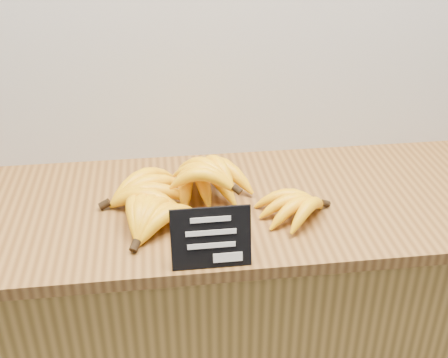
# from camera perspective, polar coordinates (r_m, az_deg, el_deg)

# --- Properties ---
(counter) EXTENTS (1.33, 0.50, 0.90)m
(counter) POSITION_cam_1_polar(r_m,az_deg,el_deg) (1.68, -0.22, -16.22)
(counter) COLOR #A47C35
(counter) RESTS_ON ground
(counter_top) EXTENTS (1.57, 0.54, 0.03)m
(counter_top) POSITION_cam_1_polar(r_m,az_deg,el_deg) (1.38, -0.26, -2.75)
(counter_top) COLOR brown
(counter_top) RESTS_ON counter
(chalkboard_sign) EXTENTS (0.16, 0.04, 0.13)m
(chalkboard_sign) POSITION_cam_1_polar(r_m,az_deg,el_deg) (1.14, -1.32, -6.02)
(chalkboard_sign) COLOR black
(chalkboard_sign) RESTS_ON counter_top
(banana_pile) EXTENTS (0.54, 0.35, 0.12)m
(banana_pile) POSITION_cam_1_polar(r_m,az_deg,el_deg) (1.34, -2.98, -1.12)
(banana_pile) COLOR #FBB80A
(banana_pile) RESTS_ON counter_top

